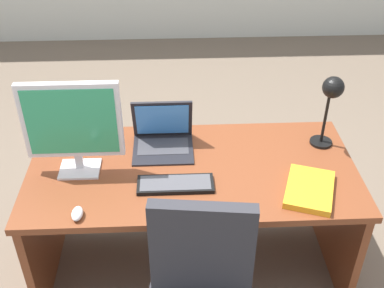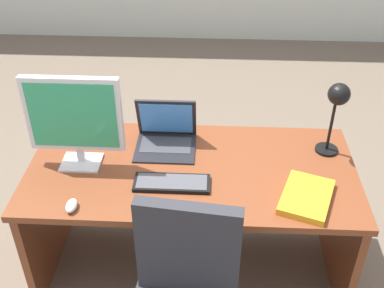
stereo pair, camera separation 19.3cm
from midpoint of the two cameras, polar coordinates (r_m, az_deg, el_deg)
ground at (r=4.07m, az=2.42°, el=2.03°), size 12.00×12.00×0.00m
desk at (r=2.60m, az=2.14°, el=-5.85°), size 1.67×0.80×0.72m
monitor at (r=2.35m, az=-11.60°, el=3.07°), size 0.47×0.16×0.49m
laptop at (r=2.57m, az=-0.96°, el=1.55°), size 0.32×0.28×0.26m
keyboard at (r=2.32m, az=-0.03°, el=-4.73°), size 0.37×0.14×0.02m
mouse at (r=2.23m, az=-11.76°, el=-7.28°), size 0.05×0.09×0.04m
desk_lamp at (r=2.50m, az=19.00°, el=4.51°), size 0.12×0.14×0.41m
book at (r=2.32m, az=15.82°, el=-6.14°), size 0.30×0.36×0.03m
coffee_mug at (r=2.66m, az=-11.19°, el=1.30°), size 0.10×0.07×0.09m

